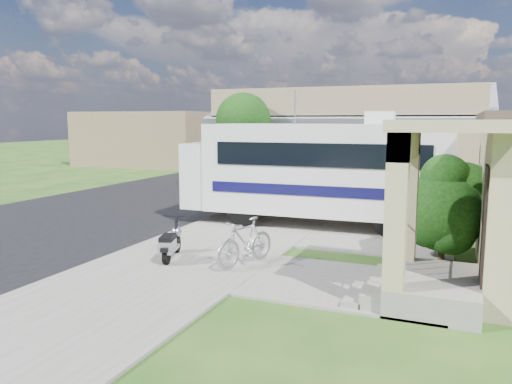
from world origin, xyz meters
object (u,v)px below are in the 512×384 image
at_px(motorhome, 317,169).
at_px(van, 269,160).
at_px(pickup_truck, 237,169).
at_px(garden_hose, 387,275).
at_px(shrub, 446,207).
at_px(scooter, 171,243).
at_px(bicycle, 245,244).

distance_m(motorhome, van, 16.88).
distance_m(pickup_truck, garden_hose, 16.64).
height_order(shrub, pickup_truck, shrub).
bearing_deg(van, pickup_truck, -85.05).
distance_m(motorhome, scooter, 6.00).
relative_size(bicycle, van, 0.33).
distance_m(motorhome, garden_hose, 5.88).
bearing_deg(bicycle, van, 128.39).
distance_m(scooter, pickup_truck, 14.91).
xyz_separation_m(scooter, bicycle, (1.85, 0.27, 0.10)).
height_order(shrub, garden_hose, shrub).
distance_m(bicycle, pickup_truck, 15.35).
relative_size(motorhome, bicycle, 4.66).
xyz_separation_m(pickup_truck, van, (-0.63, 6.43, 0.00)).
bearing_deg(motorhome, pickup_truck, 125.46).
relative_size(shrub, scooter, 1.76).
height_order(motorhome, shrub, motorhome).
bearing_deg(scooter, garden_hose, -10.93).
bearing_deg(scooter, motorhome, 50.59).
bearing_deg(garden_hose, pickup_truck, 125.92).
bearing_deg(pickup_truck, scooter, 98.94).
distance_m(van, garden_hose, 22.45).
relative_size(scooter, van, 0.26).
xyz_separation_m(shrub, pickup_truck, (-10.83, 11.61, -0.53)).
bearing_deg(motorhome, van, 113.54).
relative_size(motorhome, pickup_truck, 1.46).
bearing_deg(shrub, scooter, -157.53).
bearing_deg(shrub, motorhome, 143.81).
distance_m(bicycle, garden_hose, 3.22).
bearing_deg(bicycle, scooter, -152.90).
height_order(scooter, bicycle, bicycle).
relative_size(scooter, pickup_truck, 0.25).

